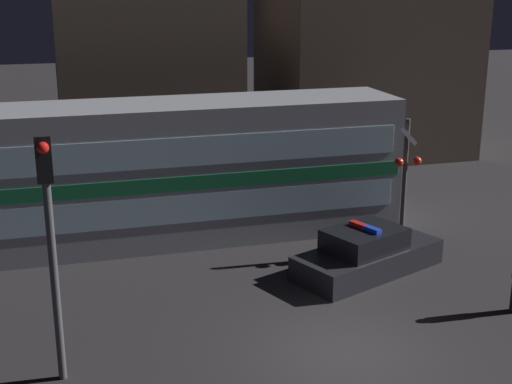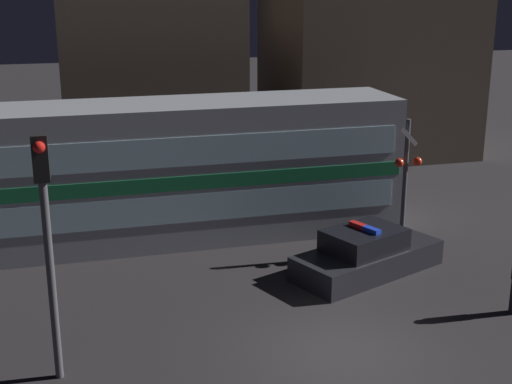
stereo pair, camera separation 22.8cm
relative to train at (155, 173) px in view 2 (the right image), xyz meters
The scene contains 7 objects.
ground_plane 9.08m from the train, 70.75° to the right, with size 120.00×120.00×0.00m, color #262326.
train is the anchor object (origin of this frame).
police_car 6.95m from the train, 39.36° to the right, with size 4.69×3.26×1.42m.
crossing_signal_near 7.55m from the train, 25.33° to the right, with size 0.83×0.34×4.05m.
traffic_light_corner 8.32m from the train, 111.70° to the right, with size 0.30×0.46×5.08m.
building_left 8.70m from the train, 83.39° to the left, with size 7.19×5.19×7.22m.
building_center 14.72m from the train, 40.46° to the left, with size 8.64×6.85×7.73m.
Camera 2 is at (-5.47, -12.86, 7.83)m, focal length 50.00 mm.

